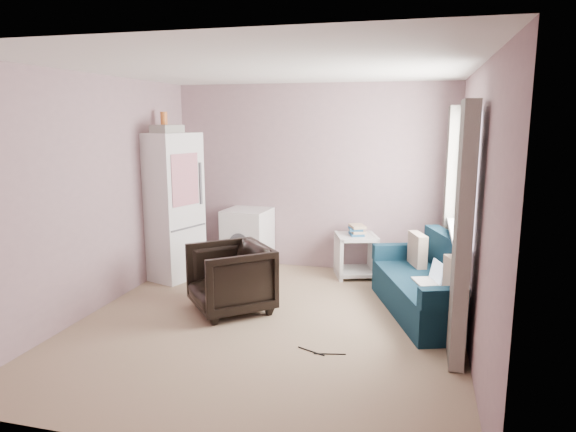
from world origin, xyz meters
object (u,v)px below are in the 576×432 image
Objects in this scene: fridge at (169,205)px; side_table at (356,252)px; armchair at (230,275)px; sofa at (434,287)px; washing_machine at (248,238)px.

side_table is at bearing 33.53° from fridge.
side_table is (1.15, 1.57, -0.08)m from armchair.
armchair is 0.42× the size of sofa.
armchair is at bearing 172.86° from sofa.
sofa is at bearing -19.82° from washing_machine.
fridge is 2.49m from side_table.
fridge is 3.39m from sofa.
side_table is (2.32, 0.62, -0.62)m from fridge.
armchair is at bearing -73.23° from washing_machine.
sofa is (3.29, -0.48, -0.66)m from fridge.
fridge reaches higher than sofa.
washing_machine is at bearing 136.15° from sofa.
armchair is at bearing -20.20° from fridge.
washing_machine is (-0.35, 1.57, 0.03)m from armchair.
side_table is 0.36× the size of sofa.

